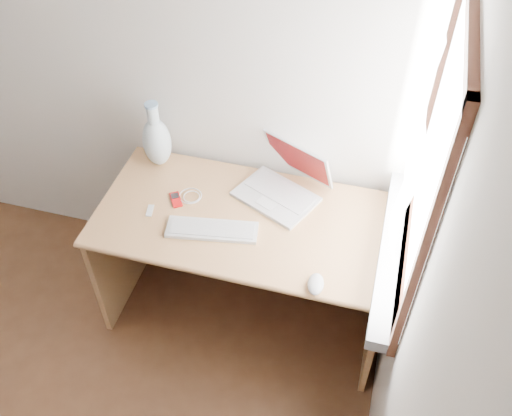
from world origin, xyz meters
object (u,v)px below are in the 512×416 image
(vase, at_px, (157,140))
(external_keyboard, at_px, (212,230))
(laptop, at_px, (278,183))
(desk, at_px, (250,235))

(vase, bearing_deg, external_keyboard, -43.12)
(laptop, distance_m, external_keyboard, 0.40)
(desk, height_order, laptop, laptop)
(external_keyboard, bearing_deg, laptop, 46.20)
(laptop, xyz_separation_m, vase, (-0.62, 0.05, 0.09))
(desk, height_order, vase, vase)
(desk, distance_m, vase, 0.65)
(external_keyboard, xyz_separation_m, vase, (-0.40, 0.37, 0.13))
(external_keyboard, height_order, vase, vase)
(desk, distance_m, laptop, 0.31)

